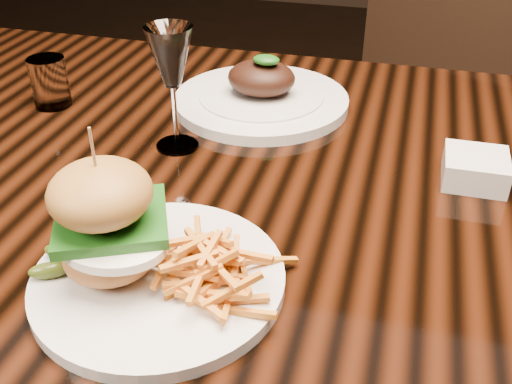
% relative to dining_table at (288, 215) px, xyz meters
% --- Properties ---
extents(dining_table, '(1.60, 0.90, 0.75)m').
position_rel_dining_table_xyz_m(dining_table, '(0.00, 0.00, 0.00)').
color(dining_table, black).
rests_on(dining_table, ground).
extents(burger_plate, '(0.27, 0.27, 0.18)m').
position_rel_dining_table_xyz_m(burger_plate, '(-0.09, -0.27, 0.12)').
color(burger_plate, silver).
rests_on(burger_plate, dining_table).
extents(ramekin, '(0.10, 0.10, 0.04)m').
position_rel_dining_table_xyz_m(ramekin, '(0.25, 0.04, 0.10)').
color(ramekin, silver).
rests_on(ramekin, dining_table).
extents(wine_glass, '(0.07, 0.07, 0.18)m').
position_rel_dining_table_xyz_m(wine_glass, '(-0.18, 0.02, 0.21)').
color(wine_glass, white).
rests_on(wine_glass, dining_table).
extents(water_tumbler, '(0.06, 0.06, 0.08)m').
position_rel_dining_table_xyz_m(water_tumbler, '(-0.43, 0.11, 0.12)').
color(water_tumbler, white).
rests_on(water_tumbler, dining_table).
extents(far_dish, '(0.29, 0.29, 0.09)m').
position_rel_dining_table_xyz_m(far_dish, '(-0.09, 0.20, 0.09)').
color(far_dish, silver).
rests_on(far_dish, dining_table).
extents(chair_far, '(0.60, 0.60, 0.95)m').
position_rel_dining_table_xyz_m(chair_far, '(0.18, 0.89, -0.13)').
color(chair_far, black).
rests_on(chair_far, ground).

